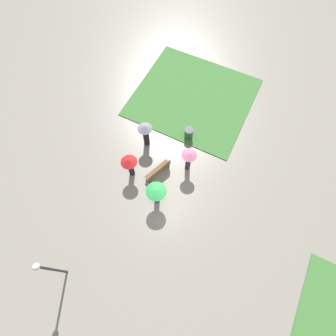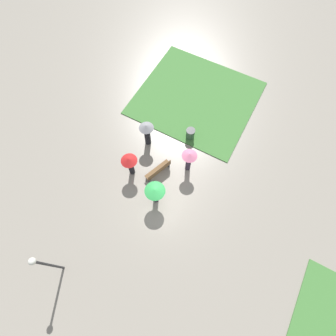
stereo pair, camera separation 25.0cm
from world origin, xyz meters
The scene contains 9 objects.
ground_plane centered at (0.00, 0.00, 0.00)m, with size 90.00×90.00×0.00m, color gray.
lawn_patch_near centered at (-7.96, -1.57, 0.03)m, with size 7.62×8.19×0.06m.
park_bench centered at (-1.39, -1.03, 0.47)m, with size 1.82×1.03×0.90m.
lamp_post centered at (6.01, -2.81, 2.51)m, with size 0.32×0.32×3.83m.
trash_bin centered at (-4.75, -0.49, 0.41)m, with size 0.60×0.60×0.82m.
crowd_person_grey centered at (-3.04, -2.76, 1.29)m, with size 0.92×0.92×2.00m.
crowd_person_green centered at (0.22, -0.30, 1.38)m, with size 1.18×1.18×1.79m.
crowd_person_red centered at (-0.67, -2.54, 1.33)m, with size 0.98×0.98×1.88m.
crowd_person_pink centered at (-2.59, 0.43, 1.35)m, with size 0.92×0.92×1.95m.
Camera 2 is at (4.20, 2.70, 15.26)m, focal length 28.00 mm.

